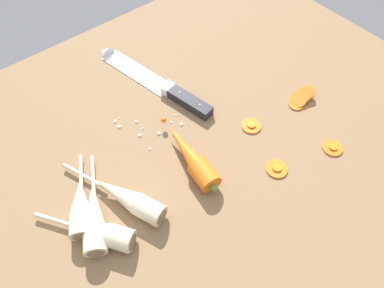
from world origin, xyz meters
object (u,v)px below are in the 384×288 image
Objects in this scene: parsnip_mid_left at (99,232)px; carrot_slice_stray_mid at (277,168)px; whole_carrot at (191,157)px; carrot_slice_stray_near at (251,125)px; parsnip_front at (94,217)px; carrot_slice_stray_far at (333,147)px; carrot_slice_stack at (301,98)px; parsnip_mid_right at (81,207)px; parsnip_back at (127,198)px; chefs_knife at (149,79)px.

carrot_slice_stray_mid is (33.39, -9.86, -1.62)cm from parsnip_mid_left.
whole_carrot reaches higher than carrot_slice_stray_near.
parsnip_front is 48.04cm from carrot_slice_stray_far.
carrot_slice_stack is 1.69× the size of carrot_slice_stray_near.
parsnip_mid_right reaches higher than carrot_slice_stray_mid.
carrot_slice_stray_far is (12.40, -3.81, 0.00)cm from carrot_slice_stray_mid.
parsnip_mid_right is 0.75× the size of parsnip_back.
parsnip_back is (-21.23, -23.40, 1.33)cm from chefs_knife.
parsnip_front is at bearing -75.74° from parsnip_mid_right.
carrot_slice_stack is at bearing 27.10° from carrot_slice_stray_mid.
carrot_slice_stray_near is at bearing 120.91° from carrot_slice_stray_far.
parsnip_front and parsnip_back have the same top height.
whole_carrot is 20.75cm from parsnip_front.
carrot_slice_stray_far is at bearing -16.62° from parsnip_mid_left.
parsnip_mid_right is 51.52cm from carrot_slice_stack.
chefs_knife is at bearing 34.50° from parsnip_mid_right.
carrot_slice_stray_far is (24.36, -15.34, -1.74)cm from whole_carrot.
carrot_slice_stack is at bearing -1.01° from parsnip_mid_left.
carrot_slice_stray_far is at bearing -17.08° from carrot_slice_stray_mid.
whole_carrot is 4.61× the size of carrot_slice_stray_mid.
carrot_slice_stray_far is (45.08, -16.52, -1.62)cm from parsnip_front.
whole_carrot is 21.48cm from parsnip_mid_left.
whole_carrot is at bearing -106.13° from chefs_knife.
whole_carrot is 4.88× the size of carrot_slice_stray_far.
carrot_slice_stray_near is (8.73, -24.85, -0.29)cm from chefs_knife.
parsnip_front is at bearing 159.88° from carrot_slice_stray_far.
whole_carrot is at bearing 176.94° from carrot_slice_stray_near.
parsnip_mid_right is 3.90× the size of carrot_slice_stray_near.
parsnip_mid_right is at bearing 104.26° from parsnip_front.
parsnip_back is at bearing 157.58° from carrot_slice_stray_far.
carrot_slice_stray_mid is at bearing -109.13° from carrot_slice_stray_near.
parsnip_mid_left is 6.10cm from parsnip_mid_right.
parsnip_front is 4.35× the size of carrot_slice_stray_mid.
whole_carrot is 28.85cm from carrot_slice_stray_far.
parsnip_front is 2.63× the size of carrot_slice_stack.
whole_carrot is at bearing -3.25° from parsnip_front.
parsnip_mid_right is 4.03× the size of carrot_slice_stray_far.
carrot_slice_stray_far is (8.69, -14.50, -0.00)cm from carrot_slice_stray_near.
parsnip_front is 1.12× the size of parsnip_mid_left.
carrot_slice_stray_far is at bearing -22.42° from parsnip_back.
parsnip_mid_right is at bearing 172.19° from carrot_slice_stack.
carrot_slice_stray_far is at bearing -20.12° from parsnip_front.
carrot_slice_stray_near is (37.09, 0.84, -1.62)cm from parsnip_mid_left.
chefs_knife is 4.89× the size of carrot_slice_stack.
parsnip_back is 5.21× the size of carrot_slice_stray_near.
parsnip_mid_right is 37.15cm from carrot_slice_stray_mid.
parsnip_mid_right is (-21.54, 4.43, -0.12)cm from whole_carrot.
carrot_slice_stack is at bearing 68.16° from carrot_slice_stray_far.
carrot_slice_stray_mid is at bearing -25.47° from parsnip_mid_right.
carrot_slice_stack is at bearing -49.70° from chefs_knife.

